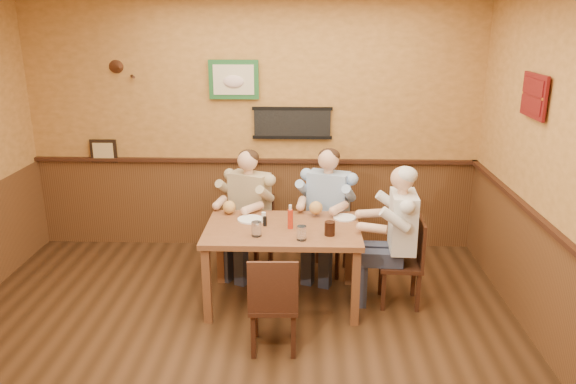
{
  "coord_description": "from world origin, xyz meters",
  "views": [
    {
      "loc": [
        0.59,
        -3.65,
        2.58
      ],
      "look_at": [
        0.43,
        1.05,
        1.1
      ],
      "focal_mm": 35.0,
      "sensor_mm": 36.0,
      "label": 1
    }
  ],
  "objects_px": {
    "water_glass_mid": "(302,233)",
    "dining_table": "(283,237)",
    "hot_sauce_bottle": "(290,218)",
    "chair_back_left": "(251,233)",
    "cola_tumbler": "(330,228)",
    "chair_back_right": "(328,234)",
    "chair_near_side": "(274,301)",
    "pepper_shaker": "(265,221)",
    "diner_white_elder": "(401,244)",
    "water_glass_left": "(256,229)",
    "chair_right_end": "(400,262)",
    "diner_tan_shirt": "(250,217)",
    "diner_blue_polo": "(328,218)",
    "salt_shaker": "(264,218)"
  },
  "relations": [
    {
      "from": "chair_back_right",
      "to": "chair_near_side",
      "type": "relative_size",
      "value": 1.0
    },
    {
      "from": "chair_right_end",
      "to": "hot_sauce_bottle",
      "type": "relative_size",
      "value": 4.15
    },
    {
      "from": "hot_sauce_bottle",
      "to": "salt_shaker",
      "type": "bearing_deg",
      "value": 151.42
    },
    {
      "from": "chair_near_side",
      "to": "diner_tan_shirt",
      "type": "distance_m",
      "value": 1.51
    },
    {
      "from": "chair_back_left",
      "to": "water_glass_mid",
      "type": "relative_size",
      "value": 6.52
    },
    {
      "from": "chair_back_right",
      "to": "pepper_shaker",
      "type": "xyz_separation_m",
      "value": [
        -0.6,
        -0.66,
        0.38
      ]
    },
    {
      "from": "diner_white_elder",
      "to": "pepper_shaker",
      "type": "bearing_deg",
      "value": -87.83
    },
    {
      "from": "diner_blue_polo",
      "to": "chair_right_end",
      "type": "bearing_deg",
      "value": -26.78
    },
    {
      "from": "cola_tumbler",
      "to": "hot_sauce_bottle",
      "type": "height_order",
      "value": "hot_sauce_bottle"
    },
    {
      "from": "chair_right_end",
      "to": "chair_back_right",
      "type": "bearing_deg",
      "value": -133.31
    },
    {
      "from": "chair_near_side",
      "to": "water_glass_mid",
      "type": "relative_size",
      "value": 6.65
    },
    {
      "from": "diner_tan_shirt",
      "to": "water_glass_left",
      "type": "xyz_separation_m",
      "value": [
        0.15,
        -0.92,
        0.23
      ]
    },
    {
      "from": "diner_blue_polo",
      "to": "water_glass_left",
      "type": "relative_size",
      "value": 9.14
    },
    {
      "from": "chair_back_right",
      "to": "chair_right_end",
      "type": "height_order",
      "value": "chair_back_right"
    },
    {
      "from": "chair_back_right",
      "to": "hot_sauce_bottle",
      "type": "distance_m",
      "value": 0.91
    },
    {
      "from": "chair_near_side",
      "to": "water_glass_mid",
      "type": "height_order",
      "value": "water_glass_mid"
    },
    {
      "from": "diner_tan_shirt",
      "to": "diner_blue_polo",
      "type": "distance_m",
      "value": 0.8
    },
    {
      "from": "chair_right_end",
      "to": "cola_tumbler",
      "type": "bearing_deg",
      "value": -70.99
    },
    {
      "from": "water_glass_mid",
      "to": "pepper_shaker",
      "type": "relative_size",
      "value": 1.41
    },
    {
      "from": "chair_back_left",
      "to": "pepper_shaker",
      "type": "height_order",
      "value": "pepper_shaker"
    },
    {
      "from": "hot_sauce_bottle",
      "to": "diner_tan_shirt",
      "type": "bearing_deg",
      "value": 120.98
    },
    {
      "from": "dining_table",
      "to": "chair_near_side",
      "type": "height_order",
      "value": "chair_near_side"
    },
    {
      "from": "chair_back_left",
      "to": "diner_tan_shirt",
      "type": "relative_size",
      "value": 0.7
    },
    {
      "from": "hot_sauce_bottle",
      "to": "chair_near_side",
      "type": "bearing_deg",
      "value": -98.52
    },
    {
      "from": "hot_sauce_bottle",
      "to": "pepper_shaker",
      "type": "bearing_deg",
      "value": 166.7
    },
    {
      "from": "water_glass_mid",
      "to": "dining_table",
      "type": "bearing_deg",
      "value": 120.23
    },
    {
      "from": "diner_tan_shirt",
      "to": "salt_shaker",
      "type": "bearing_deg",
      "value": -47.99
    },
    {
      "from": "hot_sauce_bottle",
      "to": "salt_shaker",
      "type": "height_order",
      "value": "hot_sauce_bottle"
    },
    {
      "from": "dining_table",
      "to": "chair_right_end",
      "type": "distance_m",
      "value": 1.11
    },
    {
      "from": "water_glass_left",
      "to": "hot_sauce_bottle",
      "type": "distance_m",
      "value": 0.35
    },
    {
      "from": "pepper_shaker",
      "to": "diner_white_elder",
      "type": "bearing_deg",
      "value": -0.57
    },
    {
      "from": "hot_sauce_bottle",
      "to": "water_glass_left",
      "type": "bearing_deg",
      "value": -146.02
    },
    {
      "from": "diner_white_elder",
      "to": "hot_sauce_bottle",
      "type": "distance_m",
      "value": 1.04
    },
    {
      "from": "water_glass_mid",
      "to": "cola_tumbler",
      "type": "height_order",
      "value": "water_glass_mid"
    },
    {
      "from": "diner_blue_polo",
      "to": "cola_tumbler",
      "type": "relative_size",
      "value": 9.73
    },
    {
      "from": "diner_white_elder",
      "to": "hot_sauce_bottle",
      "type": "xyz_separation_m",
      "value": [
        -1.01,
        -0.04,
        0.26
      ]
    },
    {
      "from": "pepper_shaker",
      "to": "diner_blue_polo",
      "type": "bearing_deg",
      "value": 47.59
    },
    {
      "from": "hot_sauce_bottle",
      "to": "cola_tumbler",
      "type": "bearing_deg",
      "value": -23.44
    },
    {
      "from": "diner_blue_polo",
      "to": "hot_sauce_bottle",
      "type": "xyz_separation_m",
      "value": [
        -0.37,
        -0.71,
        0.26
      ]
    },
    {
      "from": "dining_table",
      "to": "chair_right_end",
      "type": "bearing_deg",
      "value": 0.82
    },
    {
      "from": "chair_back_left",
      "to": "chair_right_end",
      "type": "distance_m",
      "value": 1.6
    },
    {
      "from": "diner_white_elder",
      "to": "water_glass_mid",
      "type": "xyz_separation_m",
      "value": [
        -0.91,
        -0.31,
        0.22
      ]
    },
    {
      "from": "dining_table",
      "to": "cola_tumbler",
      "type": "bearing_deg",
      "value": -23.08
    },
    {
      "from": "chair_back_left",
      "to": "water_glass_mid",
      "type": "bearing_deg",
      "value": -37.17
    },
    {
      "from": "diner_white_elder",
      "to": "water_glass_left",
      "type": "relative_size",
      "value": 9.11
    },
    {
      "from": "water_glass_left",
      "to": "salt_shaker",
      "type": "height_order",
      "value": "water_glass_left"
    },
    {
      "from": "hot_sauce_bottle",
      "to": "chair_back_left",
      "type": "bearing_deg",
      "value": 120.98
    },
    {
      "from": "diner_blue_polo",
      "to": "salt_shaker",
      "type": "relative_size",
      "value": 11.71
    },
    {
      "from": "water_glass_mid",
      "to": "diner_blue_polo",
      "type": "bearing_deg",
      "value": 74.99
    },
    {
      "from": "chair_back_right",
      "to": "water_glass_left",
      "type": "xyz_separation_m",
      "value": [
        -0.65,
        -0.91,
        0.4
      ]
    }
  ]
}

